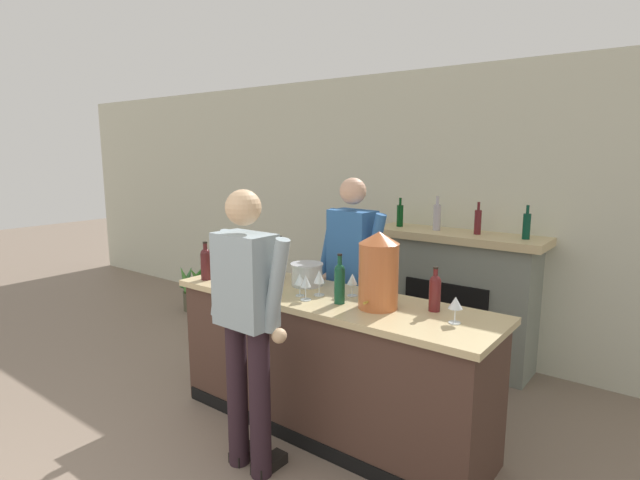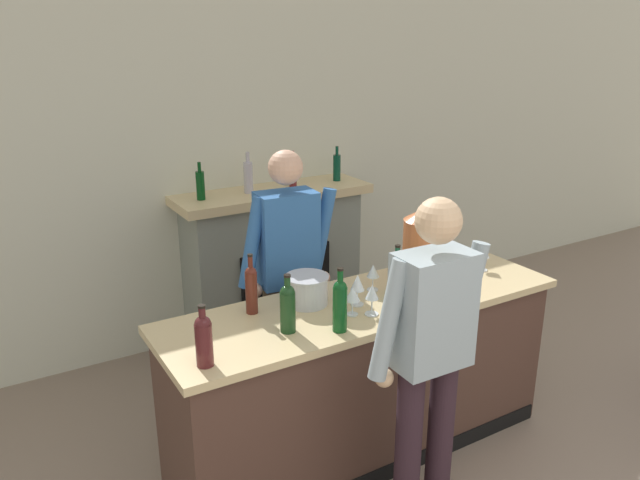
% 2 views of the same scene
% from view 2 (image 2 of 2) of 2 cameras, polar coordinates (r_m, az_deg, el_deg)
% --- Properties ---
extents(wall_back_panel, '(12.00, 0.07, 2.75)m').
position_cam_2_polar(wall_back_panel, '(4.97, -10.09, 6.07)').
color(wall_back_panel, beige).
rests_on(wall_back_panel, ground_plane).
extents(bar_counter, '(2.38, 0.70, 0.98)m').
position_cam_2_polar(bar_counter, '(3.78, 3.97, -12.36)').
color(bar_counter, '#4B3228').
rests_on(bar_counter, ground_plane).
extents(fireplace_stone, '(1.57, 0.52, 1.56)m').
position_cam_2_polar(fireplace_stone, '(5.11, -4.26, -2.02)').
color(fireplace_stone, gray).
rests_on(fireplace_stone, ground_plane).
extents(person_customer, '(0.66, 0.31, 1.76)m').
position_cam_2_polar(person_customer, '(3.02, 9.94, -10.63)').
color(person_customer, '#2D1C24').
rests_on(person_customer, ground_plane).
extents(person_bartender, '(0.66, 0.33, 1.77)m').
position_cam_2_polar(person_bartender, '(3.90, -2.97, -3.23)').
color(person_bartender, brown).
rests_on(person_bartender, ground_plane).
extents(copper_dispenser, '(0.26, 0.30, 0.49)m').
position_cam_2_polar(copper_dispenser, '(3.68, 9.51, -0.73)').
color(copper_dispenser, '#BD6233').
rests_on(copper_dispenser, bar_counter).
extents(ice_bucket_steel, '(0.24, 0.24, 0.17)m').
position_cam_2_polar(ice_bucket_steel, '(3.47, -1.21, -4.58)').
color(ice_bucket_steel, silver).
rests_on(ice_bucket_steel, bar_counter).
extents(wine_bottle_port_short, '(0.07, 0.07, 0.34)m').
position_cam_2_polar(wine_bottle_port_short, '(3.15, 1.84, -5.81)').
color(wine_bottle_port_short, '#0D4318').
rests_on(wine_bottle_port_short, bar_counter).
extents(wine_bottle_riesling_slim, '(0.07, 0.07, 0.34)m').
position_cam_2_polar(wine_bottle_riesling_slim, '(3.36, -6.30, -4.33)').
color(wine_bottle_riesling_slim, '#542017').
rests_on(wine_bottle_riesling_slim, bar_counter).
extents(wine_bottle_cabernet_heavy, '(0.08, 0.08, 0.31)m').
position_cam_2_polar(wine_bottle_cabernet_heavy, '(3.15, -2.97, -6.05)').
color(wine_bottle_cabernet_heavy, '#173819').
rests_on(wine_bottle_cabernet_heavy, bar_counter).
extents(wine_bottle_rose_blush, '(0.08, 0.08, 0.30)m').
position_cam_2_polar(wine_bottle_rose_blush, '(2.89, -10.59, -8.84)').
color(wine_bottle_rose_blush, '#4A1A1C').
rests_on(wine_bottle_rose_blush, bar_counter).
extents(wine_bottle_merlot_tall, '(0.07, 0.07, 0.28)m').
position_cam_2_polar(wine_bottle_merlot_tall, '(4.03, 11.36, -0.93)').
color(wine_bottle_merlot_tall, maroon).
rests_on(wine_bottle_merlot_tall, bar_counter).
extents(wine_bottle_burgundy_dark, '(0.07, 0.07, 0.33)m').
position_cam_2_polar(wine_bottle_burgundy_dark, '(3.51, 7.01, -3.32)').
color(wine_bottle_burgundy_dark, '#13482E').
rests_on(wine_bottle_burgundy_dark, bar_counter).
extents(wine_glass_near_bucket, '(0.07, 0.07, 0.17)m').
position_cam_2_polar(wine_glass_near_bucket, '(3.34, 4.79, -4.89)').
color(wine_glass_near_bucket, silver).
rests_on(wine_glass_near_bucket, bar_counter).
extents(wine_glass_by_dispenser, '(0.08, 0.08, 0.16)m').
position_cam_2_polar(wine_glass_by_dispenser, '(4.07, 14.69, -1.16)').
color(wine_glass_by_dispenser, silver).
rests_on(wine_glass_by_dispenser, bar_counter).
extents(wine_glass_back_row, '(0.08, 0.08, 0.16)m').
position_cam_2_polar(wine_glass_back_row, '(3.33, 2.94, -5.05)').
color(wine_glass_back_row, silver).
rests_on(wine_glass_back_row, bar_counter).
extents(wine_glass_front_right, '(0.08, 0.08, 0.18)m').
position_cam_2_polar(wine_glass_front_right, '(3.45, 3.46, -4.01)').
color(wine_glass_front_right, silver).
rests_on(wine_glass_front_right, bar_counter).
extents(wine_glass_mid_counter, '(0.07, 0.07, 0.16)m').
position_cam_2_polar(wine_glass_mid_counter, '(3.65, 4.88, -2.94)').
color(wine_glass_mid_counter, silver).
rests_on(wine_glass_mid_counter, bar_counter).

